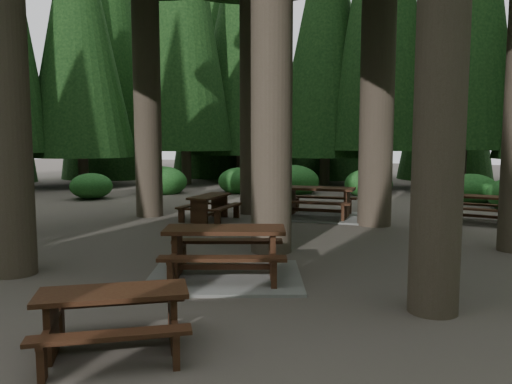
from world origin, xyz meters
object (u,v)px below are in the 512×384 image
(picnic_table_b, at_px, (210,204))
(picnic_table_c, at_px, (319,206))
(picnic_table_a, at_px, (225,260))
(picnic_table_e, at_px, (113,311))
(picnic_table_d, at_px, (481,205))

(picnic_table_b, bearing_deg, picnic_table_c, -59.94)
(picnic_table_a, bearing_deg, picnic_table_b, 97.70)
(picnic_table_b, bearing_deg, picnic_table_e, -160.81)
(picnic_table_d, distance_m, picnic_table_e, 11.58)
(picnic_table_d, relative_size, picnic_table_e, 0.95)
(picnic_table_a, bearing_deg, picnic_table_d, 39.61)
(picnic_table_c, xyz_separation_m, picnic_table_d, (4.47, 0.66, 0.17))
(picnic_table_c, relative_size, picnic_table_d, 1.40)
(picnic_table_a, height_order, picnic_table_c, picnic_table_c)
(picnic_table_d, bearing_deg, picnic_table_b, -152.36)
(picnic_table_a, distance_m, picnic_table_e, 3.08)
(picnic_table_a, height_order, picnic_table_b, picnic_table_a)
(picnic_table_c, bearing_deg, picnic_table_e, -91.68)
(picnic_table_c, bearing_deg, picnic_table_d, 6.35)
(picnic_table_a, bearing_deg, picnic_table_c, 70.02)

